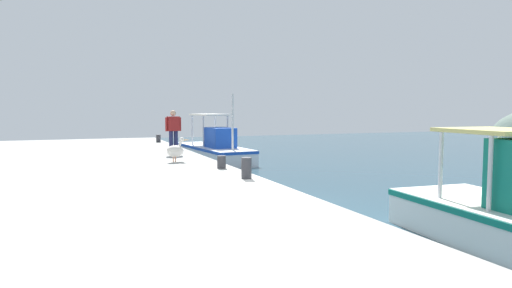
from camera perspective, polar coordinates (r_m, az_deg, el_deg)
quay_pier at (r=10.58m, az=-24.56°, el=-7.82°), size 36.00×10.00×0.80m
fishing_boat_nearest at (r=22.41m, az=-5.29°, el=-0.66°), size 6.63×2.36×3.27m
pelican at (r=15.32m, az=-10.22°, el=-0.76°), size 0.60×0.95×0.82m
fisherman_standing at (r=17.88m, az=-10.46°, el=1.80°), size 0.31×0.64×1.73m
mooring_bollard_nearest at (r=24.60m, az=-12.31°, el=0.70°), size 0.24×0.24×0.41m
mooring_bollard_second at (r=13.50m, az=-4.41°, el=-2.29°), size 0.26×0.26×0.38m
mooring_bollard_third at (r=11.47m, az=-1.22°, el=-3.07°), size 0.26×0.26×0.54m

